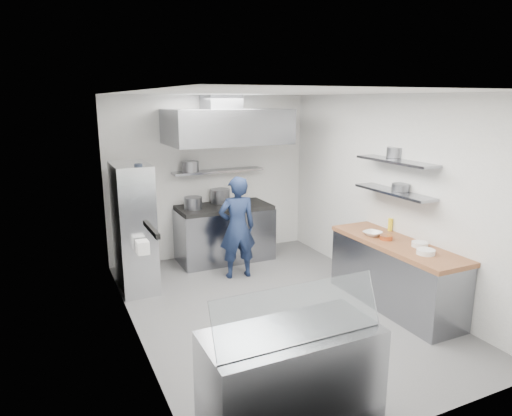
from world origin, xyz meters
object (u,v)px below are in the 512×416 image
chef (237,227)px  display_case (291,377)px  wire_rack (134,227)px  gas_range (224,234)px

chef → display_case: size_ratio=1.07×
wire_rack → gas_range: bearing=20.4°
display_case → wire_rack: bearing=100.3°
gas_range → chef: chef is taller
wire_rack → display_case: wire_rack is taller
chef → gas_range: bearing=-91.1°
gas_range → wire_rack: 1.80m
wire_rack → display_case: bearing=-79.7°
gas_range → display_case: gas_range is taller
chef → display_case: chef is taller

